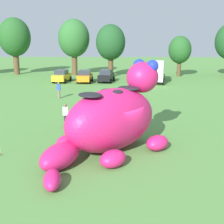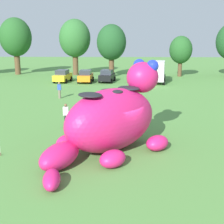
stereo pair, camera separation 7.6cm
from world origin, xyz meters
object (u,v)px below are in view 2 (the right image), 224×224
at_px(car_orange, 86,76).
at_px(spectator_by_cars, 66,115).
at_px(giant_inflatable_creature, 112,119).
at_px(car_yellow, 63,76).
at_px(spectator_mid_field, 59,90).
at_px(box_truck, 157,71).
at_px(car_black, 107,76).

relative_size(car_orange, spectator_by_cars, 2.43).
bearing_deg(giant_inflatable_creature, car_yellow, 106.14).
xyz_separation_m(giant_inflatable_creature, car_yellow, (-7.67, 26.50, -0.96)).
bearing_deg(spectator_mid_field, car_yellow, 98.83).
relative_size(box_truck, spectator_mid_field, 3.89).
distance_m(car_yellow, spectator_by_cars, 22.52).
relative_size(giant_inflatable_creature, car_yellow, 2.13).
distance_m(car_orange, car_black, 3.01).
distance_m(giant_inflatable_creature, spectator_mid_field, 15.94).
xyz_separation_m(giant_inflatable_creature, spectator_mid_field, (-5.85, 14.80, -0.96)).
bearing_deg(car_orange, box_truck, 1.86).
bearing_deg(spectator_by_cars, giant_inflatable_creature, -52.53).
bearing_deg(car_black, box_truck, -1.57).
relative_size(giant_inflatable_creature, spectator_mid_field, 5.33).
xyz_separation_m(box_truck, spectator_by_cars, (-8.90, -22.18, -0.75)).
relative_size(car_yellow, spectator_by_cars, 2.50).
bearing_deg(car_black, spectator_by_cars, -94.98).
bearing_deg(car_yellow, car_black, 2.41).
xyz_separation_m(car_orange, spectator_by_cars, (1.02, -21.86, -0.01)).
relative_size(spectator_mid_field, spectator_by_cars, 1.00).
bearing_deg(car_yellow, spectator_by_cars, -78.98).
relative_size(car_yellow, car_orange, 1.03).
bearing_deg(spectator_by_cars, car_yellow, 101.02).
bearing_deg(car_yellow, giant_inflatable_creature, -73.86).
bearing_deg(box_truck, car_yellow, -179.69).
xyz_separation_m(car_black, spectator_mid_field, (-4.44, -11.96, -0.01)).
bearing_deg(spectator_mid_field, car_orange, 82.68).
xyz_separation_m(car_yellow, car_black, (6.25, 0.26, 0.00)).
distance_m(car_black, box_truck, 6.99).
relative_size(giant_inflatable_creature, car_black, 2.12).
height_order(spectator_mid_field, spectator_by_cars, same).
xyz_separation_m(car_black, box_truck, (6.95, -0.19, 0.74)).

